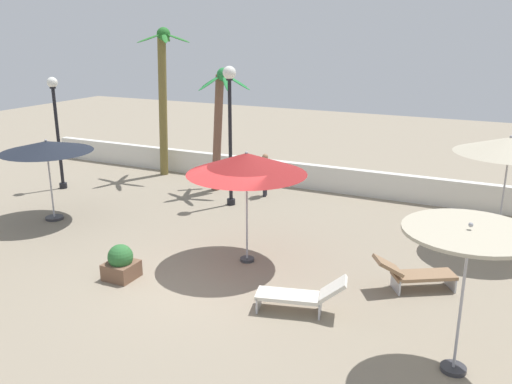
% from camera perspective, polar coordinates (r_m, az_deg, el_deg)
% --- Properties ---
extents(ground_plane, '(56.00, 56.00, 0.00)m').
position_cam_1_polar(ground_plane, '(12.98, -5.78, -9.35)').
color(ground_plane, gray).
extents(boundary_wall, '(25.20, 0.30, 0.92)m').
position_cam_1_polar(boundary_wall, '(20.03, 6.87, 1.50)').
color(boundary_wall, silver).
rests_on(boundary_wall, ground_plane).
extents(patio_umbrella_0, '(2.98, 2.98, 2.88)m').
position_cam_1_polar(patio_umbrella_0, '(13.13, -1.00, 3.01)').
color(patio_umbrella_0, '#333338').
rests_on(patio_umbrella_0, ground_plane).
extents(patio_umbrella_1, '(2.78, 2.78, 3.11)m').
position_cam_1_polar(patio_umbrella_1, '(15.36, 25.29, 4.43)').
color(patio_umbrella_1, '#333338').
rests_on(patio_umbrella_1, ground_plane).
extents(patio_umbrella_2, '(2.75, 2.75, 2.55)m').
position_cam_1_polar(patio_umbrella_2, '(17.49, -21.30, 4.44)').
color(patio_umbrella_2, '#333338').
rests_on(patio_umbrella_2, ground_plane).
extents(patio_umbrella_4, '(2.16, 2.16, 2.75)m').
position_cam_1_polar(patio_umbrella_4, '(9.38, 21.60, -4.83)').
color(patio_umbrella_4, '#333338').
rests_on(patio_umbrella_4, ground_plane).
extents(palm_tree_0, '(2.43, 2.35, 5.81)m').
position_cam_1_polar(palm_tree_0, '(21.79, -9.80, 10.85)').
color(palm_tree_0, brown).
rests_on(palm_tree_0, ground_plane).
extents(palm_tree_1, '(2.02, 1.86, 4.46)m').
position_cam_1_polar(palm_tree_1, '(19.37, -3.87, 8.05)').
color(palm_tree_1, brown).
rests_on(palm_tree_1, ground_plane).
extents(lamp_post_0, '(0.43, 0.43, 4.61)m').
position_cam_1_polar(lamp_post_0, '(17.64, -2.78, 8.21)').
color(lamp_post_0, black).
rests_on(lamp_post_0, ground_plane).
extents(lamp_post_1, '(0.38, 0.38, 4.10)m').
position_cam_1_polar(lamp_post_1, '(20.95, -20.38, 7.12)').
color(lamp_post_1, black).
rests_on(lamp_post_1, ground_plane).
extents(lounge_chair_0, '(1.96, 1.01, 0.84)m').
position_cam_1_polar(lounge_chair_0, '(11.47, 4.79, -10.81)').
color(lounge_chair_0, '#B7B7BC').
rests_on(lounge_chair_0, ground_plane).
extents(lounge_chair_1, '(1.87, 1.45, 0.83)m').
position_cam_1_polar(lounge_chair_1, '(12.85, 16.39, -8.29)').
color(lounge_chair_1, '#B7B7BC').
rests_on(lounge_chair_1, ground_plane).
extents(guest_0, '(0.31, 0.55, 1.54)m').
position_cam_1_polar(guest_0, '(19.02, 0.97, 2.25)').
color(guest_0, '#26262D').
rests_on(guest_0, ground_plane).
extents(planter, '(0.70, 0.70, 0.85)m').
position_cam_1_polar(planter, '(13.29, -14.11, -7.32)').
color(planter, brown).
rests_on(planter, ground_plane).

